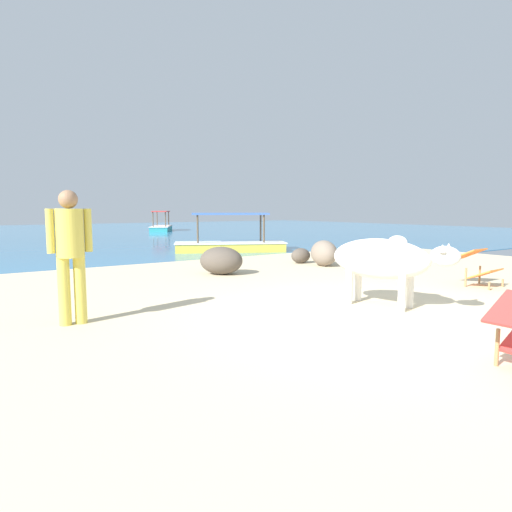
# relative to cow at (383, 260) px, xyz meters

# --- Properties ---
(sand_beach) EXTENTS (18.00, 14.00, 0.04)m
(sand_beach) POSITION_rel_cow_xyz_m (-0.49, -0.30, -0.70)
(sand_beach) COLOR beige
(sand_beach) RESTS_ON ground
(water_surface) EXTENTS (60.00, 36.00, 0.03)m
(water_surface) POSITION_rel_cow_xyz_m (-0.49, 21.70, -0.72)
(water_surface) COLOR teal
(water_surface) RESTS_ON ground
(cow) EXTENTS (0.92, 1.84, 1.03)m
(cow) POSITION_rel_cow_xyz_m (0.00, 0.00, 0.00)
(cow) COLOR silver
(cow) RESTS_ON sand_beach
(deck_chair_near) EXTENTS (0.58, 0.80, 0.68)m
(deck_chair_near) POSITION_rel_cow_xyz_m (2.78, 0.16, -0.29)
(deck_chair_near) COLOR #A37A4C
(deck_chair_near) RESTS_ON sand_beach
(person_standing) EXTENTS (0.51, 0.32, 1.62)m
(person_standing) POSITION_rel_cow_xyz_m (-3.88, 1.48, 0.27)
(person_standing) COLOR #DBC64C
(person_standing) RESTS_ON sand_beach
(shore_rock_large) EXTENTS (0.64, 0.69, 0.37)m
(shore_rock_large) POSITION_rel_cow_xyz_m (3.87, 3.92, -0.49)
(shore_rock_large) COLOR brown
(shore_rock_large) RESTS_ON sand_beach
(shore_rock_medium) EXTENTS (0.56, 0.43, 0.39)m
(shore_rock_medium) POSITION_rel_cow_xyz_m (2.30, 4.52, -0.48)
(shore_rock_medium) COLOR brown
(shore_rock_medium) RESTS_ON sand_beach
(shore_rock_small) EXTENTS (1.14, 1.16, 0.59)m
(shore_rock_small) POSITION_rel_cow_xyz_m (-0.36, 3.99, -0.38)
(shore_rock_small) COLOR brown
(shore_rock_small) RESTS_ON sand_beach
(shore_rock_flat) EXTENTS (0.81, 0.97, 0.63)m
(shore_rock_flat) POSITION_rel_cow_xyz_m (2.42, 3.78, -0.36)
(shore_rock_flat) COLOR gray
(shore_rock_flat) RESTS_ON sand_beach
(boat_yellow) EXTENTS (3.80, 2.69, 1.29)m
(boat_yellow) POSITION_rel_cow_xyz_m (2.54, 8.44, -0.43)
(boat_yellow) COLOR gold
(boat_yellow) RESTS_ON water_surface
(boat_teal) EXTENTS (2.76, 3.78, 1.29)m
(boat_teal) POSITION_rel_cow_xyz_m (6.01, 22.92, -0.43)
(boat_teal) COLOR teal
(boat_teal) RESTS_ON water_surface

